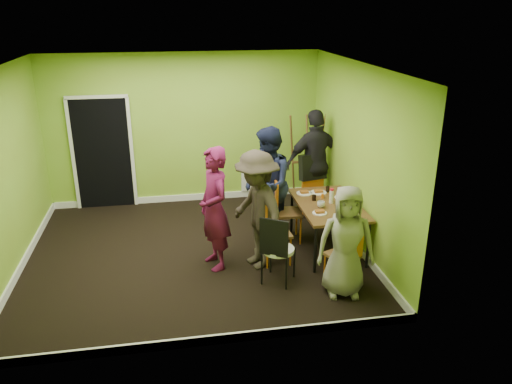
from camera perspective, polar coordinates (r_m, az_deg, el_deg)
ground at (r=7.76m, az=-6.95°, el=-6.94°), size 5.00×5.00×0.00m
room_walls at (r=7.39m, az=-7.48°, el=0.01°), size 5.04×4.54×2.82m
dining_table at (r=7.64m, az=8.25°, el=-1.70°), size 0.90×1.50×0.75m
chair_left_far at (r=7.88m, az=3.06°, el=-1.72°), size 0.46×0.45×1.03m
chair_left_near at (r=7.21m, az=1.67°, el=-4.11°), size 0.43×0.43×0.99m
chair_back_end at (r=8.75m, az=6.62°, el=2.08°), size 0.57×0.64×1.14m
chair_front_end at (r=6.75m, az=10.34°, el=-6.68°), size 0.50×0.50×0.91m
chair_bentwood at (r=6.68m, az=2.40°, el=-6.28°), size 0.53×0.53×1.00m
easel at (r=9.35m, az=5.64°, el=3.69°), size 0.70×0.66×1.74m
plate_near_left at (r=7.97m, az=5.53°, el=-0.14°), size 0.25×0.25×0.01m
plate_near_right at (r=7.25m, az=7.29°, el=-2.40°), size 0.21×0.21×0.01m
plate_far_back at (r=8.03m, az=7.15°, el=-0.06°), size 0.26×0.26×0.01m
plate_far_front at (r=7.09m, az=9.75°, el=-3.08°), size 0.22×0.22×0.01m
plate_wall_back at (r=7.88m, az=9.85°, el=-0.62°), size 0.25×0.25×0.01m
plate_wall_front at (r=7.49m, az=10.68°, el=-1.82°), size 0.23×0.23×0.01m
thermos at (r=7.61m, az=8.61°, el=-0.53°), size 0.06×0.06×0.20m
blue_bottle at (r=7.46m, az=10.91°, el=-1.17°), size 0.08×0.08×0.19m
orange_bottle at (r=7.81m, az=7.61°, el=-0.45°), size 0.04×0.04×0.07m
glass_mid at (r=7.70m, az=6.64°, el=-0.65°), size 0.07×0.07×0.09m
glass_back at (r=8.07m, az=8.19°, el=0.32°), size 0.06×0.06×0.09m
glass_front at (r=7.25m, az=9.99°, el=-2.14°), size 0.06×0.06×0.10m
cup_a at (r=7.45m, az=7.44°, el=-1.42°), size 0.12×0.12×0.09m
cup_b at (r=7.78m, az=9.76°, el=-0.54°), size 0.11×0.11×0.10m
person_standing at (r=7.01m, az=-4.78°, el=-1.92°), size 0.59×0.74×1.78m
person_left_far at (r=7.85m, az=1.33°, el=0.86°), size 0.80×0.97×1.83m
person_left_near at (r=7.01m, az=0.11°, el=-2.08°), size 0.97×1.26×1.73m
person_back_end at (r=8.85m, az=6.80°, el=3.29°), size 1.17×0.62×1.90m
person_front_end at (r=6.47m, az=10.24°, el=-5.61°), size 0.80×0.60×1.49m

